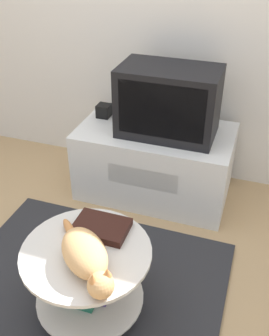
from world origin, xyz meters
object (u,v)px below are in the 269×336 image
at_px(tv, 168,102).
at_px(speaker, 104,111).
at_px(dvd_box, 101,227).
at_px(cat, 86,256).

xyz_separation_m(tv, speaker, (-0.49, 0.09, -0.18)).
bearing_deg(speaker, tv, -10.62).
height_order(dvd_box, cat, cat).
height_order(speaker, dvd_box, speaker).
relative_size(tv, speaker, 6.85).
distance_m(tv, cat, 1.22).
bearing_deg(dvd_box, tv, 85.73).
relative_size(tv, cat, 1.54).
relative_size(speaker, cat, 0.22).
bearing_deg(tv, dvd_box, -94.27).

